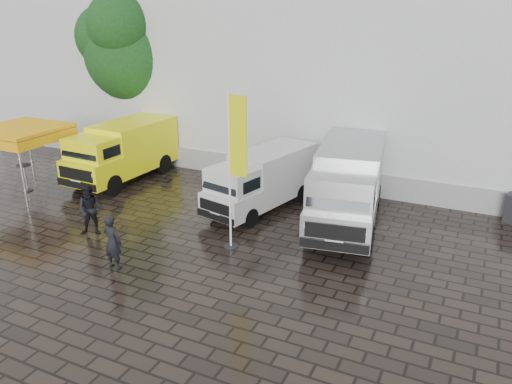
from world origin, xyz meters
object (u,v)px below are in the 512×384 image
flagpole (234,162)px  canopy_tent (20,131)px  van_white (262,181)px  van_yellow (122,153)px  van_silver (348,187)px  cocktail_table (26,178)px  person_front (112,242)px  person_tent (91,210)px

flagpole → canopy_tent: bearing=174.0°
canopy_tent → van_white: bearing=13.1°
van_yellow → van_silver: van_silver is taller
van_silver → cocktail_table: size_ratio=5.59×
flagpole → cocktail_table: (-10.89, 0.98, -2.42)m
van_white → person_front: bearing=-95.0°
van_yellow → person_front: size_ratio=3.20×
van_white → person_front: (-2.10, -6.35, -0.27)m
flagpole → person_front: (-2.77, -2.82, -2.13)m
cocktail_table → flagpole: bearing=-5.2°
van_white → van_silver: van_silver is taller
van_white → van_silver: size_ratio=0.80×
van_silver → flagpole: bearing=-137.1°
canopy_tent → van_yellow: bearing=43.9°
flagpole → person_tent: size_ratio=2.88×
van_yellow → canopy_tent: size_ratio=1.75×
van_silver → person_front: 8.48m
van_yellow → cocktail_table: (-2.93, -3.02, -0.71)m
cocktail_table → van_white: bearing=14.0°
person_tent → flagpole: bearing=-14.6°
van_yellow → flagpole: bearing=-24.4°
van_white → canopy_tent: (-10.25, -2.38, 1.48)m
van_yellow → cocktail_table: 4.27m
canopy_tent → person_tent: 6.50m
van_silver → van_yellow: bearing=168.5°
canopy_tent → flagpole: 10.99m
van_silver → flagpole: flagpole is taller
van_silver → cocktail_table: (-13.67, -2.58, -0.84)m
cocktail_table → van_yellow: bearing=45.9°
van_yellow → person_tent: van_yellow is taller
van_silver → person_tent: 9.24m
van_yellow → van_white: van_yellow is taller
canopy_tent → person_tent: size_ratio=1.74×
person_tent → canopy_tent: bearing=129.9°
person_tent → van_yellow: bearing=90.6°
person_front → person_tent: bearing=-33.0°
van_silver → van_white: bearing=171.4°
van_white → person_tent: 6.50m
flagpole → person_tent: flagpole is taller
van_yellow → canopy_tent: bearing=-133.7°
van_white → cocktail_table: van_white is taller
van_silver → flagpole: 4.79m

